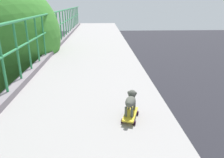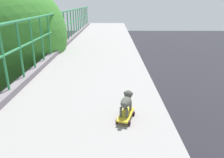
{
  "view_description": "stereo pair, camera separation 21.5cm",
  "coord_description": "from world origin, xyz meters",
  "px_view_note": "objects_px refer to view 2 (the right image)",
  "views": [
    {
      "loc": [
        1.4,
        -1.12,
        7.76
      ],
      "look_at": [
        1.6,
        2.77,
        6.33
      ],
      "focal_mm": 34.18,
      "sensor_mm": 36.0,
      "label": 1
    },
    {
      "loc": [
        1.62,
        -1.12,
        7.76
      ],
      "look_at": [
        1.6,
        2.77,
        6.33
      ],
      "focal_mm": 34.18,
      "sensor_mm": 36.0,
      "label": 2
    }
  ],
  "objects_px": {
    "car_silver_fifth": "(13,135)",
    "small_dog": "(126,101)",
    "toy_skateboard": "(126,115)",
    "city_bus": "(46,46)"
  },
  "relations": [
    {
      "from": "small_dog",
      "to": "toy_skateboard",
      "type": "bearing_deg",
      "value": -100.19
    },
    {
      "from": "city_bus",
      "to": "toy_skateboard",
      "type": "bearing_deg",
      "value": -70.27
    },
    {
      "from": "toy_skateboard",
      "to": "small_dog",
      "type": "bearing_deg",
      "value": 79.81
    },
    {
      "from": "small_dog",
      "to": "car_silver_fifth",
      "type": "bearing_deg",
      "value": 128.29
    },
    {
      "from": "car_silver_fifth",
      "to": "small_dog",
      "type": "height_order",
      "value": "small_dog"
    },
    {
      "from": "city_bus",
      "to": "toy_skateboard",
      "type": "height_order",
      "value": "toy_skateboard"
    },
    {
      "from": "city_bus",
      "to": "toy_skateboard",
      "type": "distance_m",
      "value": 29.25
    },
    {
      "from": "toy_skateboard",
      "to": "small_dog",
      "type": "relative_size",
      "value": 1.2
    },
    {
      "from": "car_silver_fifth",
      "to": "toy_skateboard",
      "type": "xyz_separation_m",
      "value": [
        5.87,
        -7.49,
        5.59
      ]
    },
    {
      "from": "city_bus",
      "to": "small_dog",
      "type": "height_order",
      "value": "small_dog"
    }
  ]
}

